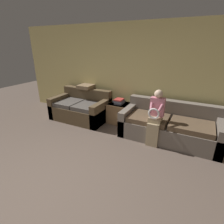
# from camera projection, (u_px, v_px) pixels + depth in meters

# --- Properties ---
(ground_plane) EXTENTS (14.00, 14.00, 0.00)m
(ground_plane) POSITION_uv_depth(u_px,v_px,m) (37.00, 203.00, 2.39)
(ground_plane) COLOR brown
(wall_back) EXTENTS (7.07, 0.06, 2.55)m
(wall_back) POSITION_uv_depth(u_px,v_px,m) (129.00, 75.00, 4.60)
(wall_back) COLOR #DBCC7F
(wall_back) RESTS_ON ground_plane
(couch_main) EXTENTS (2.13, 0.94, 0.80)m
(couch_main) POSITION_uv_depth(u_px,v_px,m) (169.00, 126.00, 3.95)
(couch_main) COLOR #70665B
(couch_main) RESTS_ON ground_plane
(couch_side) EXTENTS (1.56, 0.94, 0.83)m
(couch_side) POSITION_uv_depth(u_px,v_px,m) (81.00, 109.00, 5.01)
(couch_side) COLOR brown
(couch_side) RESTS_ON ground_plane
(child_left_seated) EXTENTS (0.30, 0.38, 1.18)m
(child_left_seated) POSITION_uv_depth(u_px,v_px,m) (156.00, 116.00, 3.61)
(child_left_seated) COLOR tan
(child_left_seated) RESTS_ON ground_plane
(side_shelf) EXTENTS (0.56, 0.52, 0.54)m
(side_shelf) POSITION_uv_depth(u_px,v_px,m) (119.00, 113.00, 4.77)
(side_shelf) COLOR olive
(side_shelf) RESTS_ON ground_plane
(book_stack) EXTENTS (0.24, 0.27, 0.13)m
(book_stack) POSITION_uv_depth(u_px,v_px,m) (119.00, 101.00, 4.64)
(book_stack) COLOR #4C4C56
(book_stack) RESTS_ON side_shelf
(throw_pillow) EXTENTS (0.41, 0.41, 0.10)m
(throw_pillow) POSITION_uv_depth(u_px,v_px,m) (86.00, 87.00, 5.08)
(throw_pillow) COLOR #846B4C
(throw_pillow) RESTS_ON couch_side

